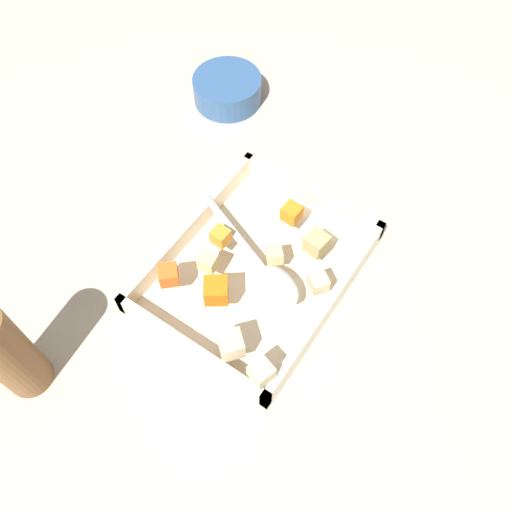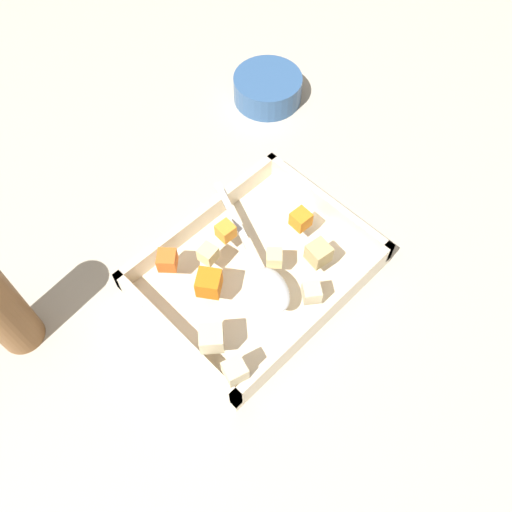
{
  "view_description": "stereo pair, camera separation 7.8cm",
  "coord_description": "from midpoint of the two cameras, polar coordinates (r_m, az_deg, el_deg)",
  "views": [
    {
      "loc": [
        -0.34,
        -0.24,
        0.73
      ],
      "look_at": [
        -0.01,
        -0.01,
        0.06
      ],
      "focal_mm": 37.88,
      "sensor_mm": 36.0,
      "label": 1
    },
    {
      "loc": [
        -0.29,
        -0.3,
        0.73
      ],
      "look_at": [
        -0.01,
        -0.01,
        0.06
      ],
      "focal_mm": 37.88,
      "sensor_mm": 36.0,
      "label": 2
    }
  ],
  "objects": [
    {
      "name": "potato_chunk_near_left",
      "position": [
        0.78,
        4.79,
        -0.43
      ],
      "size": [
        0.03,
        0.03,
        0.02
      ],
      "primitive_type": "cube",
      "rotation": [
        0.0,
        0.0,
        2.33
      ],
      "color": "#E0CC89",
      "rests_on": "baking_dish"
    },
    {
      "name": "potato_chunk_far_right",
      "position": [
        0.71,
        -1.62,
        -8.96
      ],
      "size": [
        0.04,
        0.04,
        0.03
      ],
      "primitive_type": "cube",
      "rotation": [
        0.0,
        0.0,
        2.44
      ],
      "color": "beige",
      "rests_on": "baking_dish"
    },
    {
      "name": "carrot_chunk_near_right",
      "position": [
        0.8,
        -0.45,
        2.43
      ],
      "size": [
        0.03,
        0.03,
        0.02
      ],
      "primitive_type": "cube",
      "rotation": [
        0.0,
        0.0,
        6.23
      ],
      "color": "orange",
      "rests_on": "baking_dish"
    },
    {
      "name": "carrot_chunk_center",
      "position": [
        0.78,
        -6.56,
        -0.68
      ],
      "size": [
        0.04,
        0.04,
        0.03
      ],
      "primitive_type": "cube",
      "rotation": [
        0.0,
        0.0,
        5.46
      ],
      "color": "orange",
      "rests_on": "baking_dish"
    },
    {
      "name": "potato_chunk_heap_side",
      "position": [
        0.78,
        -2.26,
        -0.01
      ],
      "size": [
        0.03,
        0.03,
        0.02
      ],
      "primitive_type": "cube",
      "rotation": [
        0.0,
        0.0,
        1.74
      ],
      "color": "#E0CC89",
      "rests_on": "baking_dish"
    },
    {
      "name": "serving_spoon",
      "position": [
        0.76,
        4.12,
        -2.95
      ],
      "size": [
        0.12,
        0.24,
        0.02
      ],
      "rotation": [
        0.0,
        0.0,
        1.19
      ],
      "color": "silver",
      "rests_on": "baking_dish"
    },
    {
      "name": "baking_dish",
      "position": [
        0.82,
        2.71,
        -1.93
      ],
      "size": [
        0.33,
        0.26,
        0.05
      ],
      "color": "beige",
      "rests_on": "ground_plane"
    },
    {
      "name": "potato_chunk_corner_ne",
      "position": [
        0.78,
        9.45,
        0.07
      ],
      "size": [
        0.03,
        0.03,
        0.03
      ],
      "primitive_type": "cube",
      "rotation": [
        0.0,
        0.0,
        4.57
      ],
      "color": "tan",
      "rests_on": "baking_dish"
    },
    {
      "name": "small_prep_bowl",
      "position": [
        1.06,
        3.43,
        17.13
      ],
      "size": [
        0.13,
        0.13,
        0.05
      ],
      "primitive_type": "cylinder",
      "color": "#33598C",
      "rests_on": "ground_plane"
    },
    {
      "name": "carrot_chunk_corner_se",
      "position": [
        0.75,
        -2.11,
        -3.07
      ],
      "size": [
        0.05,
        0.05,
        0.03
      ],
      "primitive_type": "cube",
      "rotation": [
        0.0,
        0.0,
        5.33
      ],
      "color": "orange",
      "rests_on": "baking_dish"
    },
    {
      "name": "potato_chunk_back_center",
      "position": [
        0.76,
        8.84,
        -4.09
      ],
      "size": [
        0.03,
        0.03,
        0.02
      ],
      "primitive_type": "cube",
      "rotation": [
        0.0,
        0.0,
        2.51
      ],
      "color": "beige",
      "rests_on": "baking_dish"
    },
    {
      "name": "carrot_chunk_under_handle",
      "position": [
        0.82,
        7.48,
        3.65
      ],
      "size": [
        0.03,
        0.03,
        0.03
      ],
      "primitive_type": "cube",
      "rotation": [
        0.0,
        0.0,
        3.08
      ],
      "color": "orange",
      "rests_on": "baking_dish"
    },
    {
      "name": "ground_plane",
      "position": [
        0.84,
        2.31,
        -1.7
      ],
      "size": [
        4.0,
        4.0,
        0.0
      ],
      "primitive_type": "plane",
      "color": "#BCB29E"
    },
    {
      "name": "potato_chunk_front_center",
      "position": [
        0.7,
        1.0,
        -12.29
      ],
      "size": [
        0.03,
        0.03,
        0.03
      ],
      "primitive_type": "cube",
      "rotation": [
        0.0,
        0.0,
        5.99
      ],
      "color": "beige",
      "rests_on": "baking_dish"
    }
  ]
}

